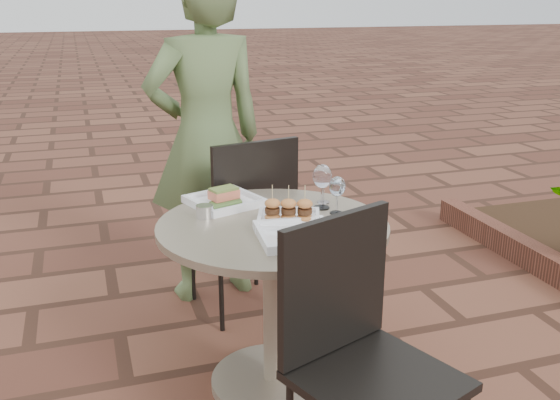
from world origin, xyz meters
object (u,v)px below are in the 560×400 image
object	(u,v)px
cafe_table	(273,281)
plate_salmon	(224,200)
chair_far	(247,213)
chair_near	(357,340)
plate_sliders	(289,215)
plate_tuna	(296,234)
diner	(206,139)

from	to	relation	value
cafe_table	plate_salmon	xyz separation A→B (m)	(-0.13, 0.28, 0.27)
chair_far	plate_salmon	bearing A→B (deg)	51.07
chair_near	plate_salmon	distance (m)	0.94
plate_sliders	plate_tuna	bearing A→B (deg)	-98.34
chair_far	plate_salmon	distance (m)	0.46
chair_far	chair_near	xyz separation A→B (m)	(0.02, -1.26, 0.00)
plate_sliders	chair_far	bearing A→B (deg)	89.27
cafe_table	plate_sliders	world-z (taller)	plate_sliders
plate_salmon	plate_tuna	world-z (taller)	plate_salmon
cafe_table	diner	xyz separation A→B (m)	(-0.06, 0.95, 0.38)
plate_salmon	diner	bearing A→B (deg)	84.56
plate_sliders	plate_tuna	size ratio (longest dim) A/B	1.03
chair_far	plate_tuna	bearing A→B (deg)	76.77
cafe_table	plate_salmon	world-z (taller)	plate_salmon
diner	plate_salmon	distance (m)	0.69
chair_far	plate_sliders	world-z (taller)	chair_far
chair_far	plate_sliders	xyz separation A→B (m)	(-0.01, -0.67, 0.21)
chair_far	chair_near	world-z (taller)	same
chair_near	plate_salmon	size ratio (longest dim) A/B	2.77
plate_salmon	plate_tuna	distance (m)	0.49
cafe_table	chair_near	distance (m)	0.62
cafe_table	chair_far	world-z (taller)	chair_far
cafe_table	chair_far	xyz separation A→B (m)	(0.06, 0.64, 0.07)
chair_near	cafe_table	bearing A→B (deg)	76.49
cafe_table	plate_tuna	world-z (taller)	plate_tuna
plate_sliders	plate_salmon	bearing A→B (deg)	121.13
plate_tuna	plate_sliders	bearing A→B (deg)	81.66
chair_far	chair_near	bearing A→B (deg)	79.75
cafe_table	plate_tuna	size ratio (longest dim) A/B	3.03
plate_sliders	plate_tuna	world-z (taller)	plate_sliders
chair_far	diner	world-z (taller)	diner
diner	plate_tuna	distance (m)	1.14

